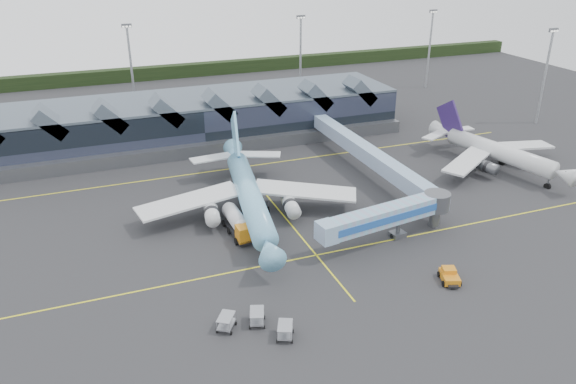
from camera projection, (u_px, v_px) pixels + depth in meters
name	position (u px, v px, depth m)	size (l,w,h in m)	color
ground	(296.00, 230.00, 86.68)	(260.00, 260.00, 0.00)	#252527
taxi_stripes	(274.00, 204.00, 95.18)	(120.00, 60.00, 0.01)	yellow
tree_line_far	(169.00, 72.00, 179.31)	(260.00, 4.00, 4.00)	black
terminal	(195.00, 119.00, 123.24)	(90.00, 22.25, 12.52)	black
light_masts	(281.00, 62.00, 141.70)	(132.40, 42.56, 22.45)	#929599
main_airliner	(248.00, 192.00, 90.21)	(35.94, 41.74, 13.43)	#66AED0
regional_jet	(494.00, 150.00, 108.87)	(29.22, 32.39, 11.19)	silver
jet_bridge	(394.00, 214.00, 82.69)	(23.39, 6.65, 5.71)	#7DB5D1
fuel_truck	(237.00, 222.00, 85.18)	(3.18, 10.10, 3.37)	black
pushback_tug	(449.00, 276.00, 73.62)	(3.28, 4.16, 1.68)	orange
baggage_carts	(256.00, 323.00, 64.32)	(8.45, 6.87, 1.76)	#9B9CA3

